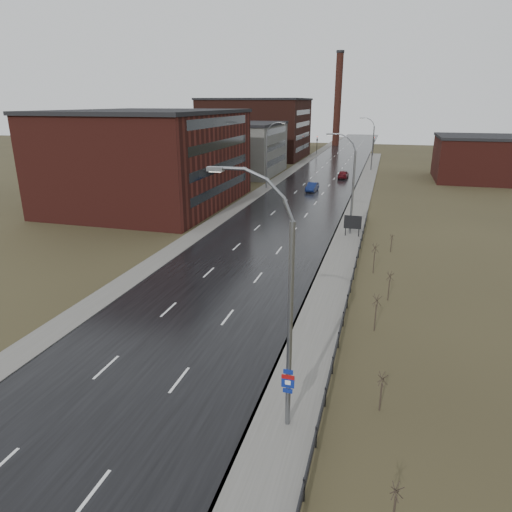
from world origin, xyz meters
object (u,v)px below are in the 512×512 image
Objects in this scene: billboard at (353,223)px; car_near at (312,187)px; streetlight_main at (283,309)px; car_far at (343,174)px.

billboard reaches higher than car_near.
car_near is (-8.24, 59.60, -5.34)m from streetlight_main.
billboard is at bearing -67.96° from car_near.
car_far is (3.71, 15.67, 0.06)m from car_near.
billboard is (0.63, 32.98, -4.34)m from streetlight_main.
streetlight_main is 33.27m from billboard.
car_far is at bearing 93.45° from streetlight_main.
car_near is 0.95× the size of car_far.
car_near is at bearing 77.96° from car_far.
billboard reaches higher than car_far.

